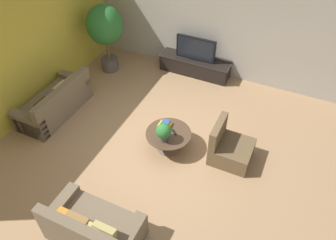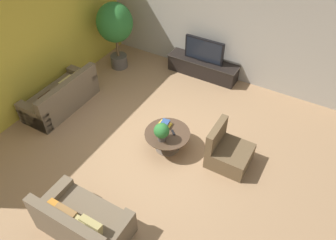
# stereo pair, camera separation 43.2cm
# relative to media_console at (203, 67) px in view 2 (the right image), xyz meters

# --- Properties ---
(ground_plane) EXTENTS (24.00, 24.00, 0.00)m
(ground_plane) POSITION_rel_media_console_xyz_m (0.28, -2.94, -0.24)
(ground_plane) COLOR #9E7A56
(back_wall_stone) EXTENTS (7.40, 0.12, 3.00)m
(back_wall_stone) POSITION_rel_media_console_xyz_m (0.28, 0.32, 1.26)
(back_wall_stone) COLOR #A39E93
(back_wall_stone) RESTS_ON ground
(side_wall_left) EXTENTS (0.12, 7.40, 3.00)m
(side_wall_left) POSITION_rel_media_console_xyz_m (-2.98, -2.74, 1.26)
(side_wall_left) COLOR gold
(side_wall_left) RESTS_ON ground
(media_console) EXTENTS (1.93, 0.50, 0.45)m
(media_console) POSITION_rel_media_console_xyz_m (0.00, 0.00, 0.00)
(media_console) COLOR black
(media_console) RESTS_ON ground
(television) EXTENTS (1.07, 0.13, 0.62)m
(television) POSITION_rel_media_console_xyz_m (0.00, -0.00, 0.52)
(television) COLOR black
(television) RESTS_ON media_console
(coffee_table) EXTENTS (0.94, 0.94, 0.43)m
(coffee_table) POSITION_rel_media_console_xyz_m (0.53, -2.82, 0.06)
(coffee_table) COLOR #756656
(coffee_table) RESTS_ON ground
(couch_by_wall) EXTENTS (0.84, 1.85, 0.84)m
(couch_by_wall) POSITION_rel_media_console_xyz_m (-2.33, -2.91, 0.05)
(couch_by_wall) COLOR brown
(couch_by_wall) RESTS_ON ground
(couch_near_entry) EXTENTS (1.53, 0.84, 0.84)m
(couch_near_entry) POSITION_rel_media_console_xyz_m (0.29, -5.19, 0.06)
(couch_near_entry) COLOR brown
(couch_near_entry) RESTS_ON ground
(armchair_wicker) EXTENTS (0.80, 0.76, 0.86)m
(armchair_wicker) POSITION_rel_media_console_xyz_m (1.76, -2.55, 0.04)
(armchair_wicker) COLOR brown
(armchair_wicker) RESTS_ON ground
(potted_palm_tall) EXTENTS (0.94, 0.94, 1.85)m
(potted_palm_tall) POSITION_rel_media_console_xyz_m (-2.21, -0.80, 1.01)
(potted_palm_tall) COLOR #514C47
(potted_palm_tall) RESTS_ON ground
(potted_plant_tabletop) EXTENTS (0.31, 0.31, 0.41)m
(potted_plant_tabletop) POSITION_rel_media_console_xyz_m (0.52, -3.03, 0.43)
(potted_plant_tabletop) COLOR #514C47
(potted_plant_tabletop) RESTS_ON coffee_table
(book_stack) EXTENTS (0.25, 0.26, 0.11)m
(book_stack) POSITION_rel_media_console_xyz_m (0.37, -2.66, 0.24)
(book_stack) COLOR gold
(book_stack) RESTS_ON coffee_table
(remote_black) EXTENTS (0.15, 0.14, 0.02)m
(remote_black) POSITION_rel_media_console_xyz_m (0.63, -2.75, 0.20)
(remote_black) COLOR black
(remote_black) RESTS_ON coffee_table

